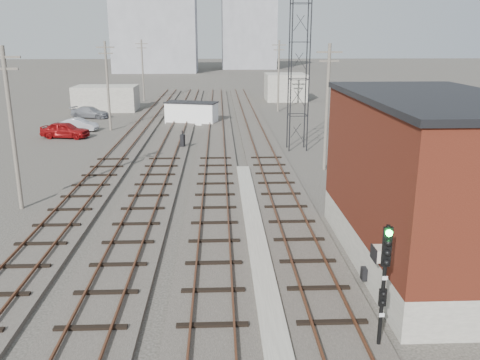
{
  "coord_description": "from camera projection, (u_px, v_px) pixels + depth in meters",
  "views": [
    {
      "loc": [
        -1.21,
        -7.88,
        9.45
      ],
      "look_at": [
        -0.14,
        17.66,
        2.2
      ],
      "focal_mm": 38.0,
      "sensor_mm": 36.0,
      "label": 1
    }
  ],
  "objects": [
    {
      "name": "platform_curb",
      "position": [
        257.0,
        244.0,
        23.65
      ],
      "size": [
        0.9,
        28.0,
        0.26
      ],
      "primitive_type": "cube",
      "color": "gray",
      "rests_on": "ground"
    },
    {
      "name": "shed_left",
      "position": [
        106.0,
        98.0,
        66.8
      ],
      "size": [
        8.0,
        5.0,
        3.2
      ],
      "primitive_type": "cube",
      "color": "gray",
      "rests_on": "ground"
    },
    {
      "name": "car_silver",
      "position": [
        79.0,
        125.0,
        52.47
      ],
      "size": [
        4.12,
        2.15,
        1.29
      ],
      "primitive_type": "imported",
      "rotation": [
        0.0,
        0.0,
        1.36
      ],
      "color": "#AEB0B6",
      "rests_on": "ground"
    },
    {
      "name": "switch_stand",
      "position": [
        183.0,
        141.0,
        44.06
      ],
      "size": [
        0.45,
        0.45,
        1.49
      ],
      "rotation": [
        0.0,
        0.0,
        -0.39
      ],
      "color": "black",
      "rests_on": "ground"
    },
    {
      "name": "utility_pole_left_a",
      "position": [
        12.0,
        125.0,
        27.62
      ],
      "size": [
        1.8,
        0.24,
        9.0
      ],
      "color": "#595147",
      "rests_on": "ground"
    },
    {
      "name": "lattice_tower",
      "position": [
        299.0,
        61.0,
        42.02
      ],
      "size": [
        1.6,
        1.6,
        15.0
      ],
      "color": "black",
      "rests_on": "ground"
    },
    {
      "name": "shed_right",
      "position": [
        285.0,
        87.0,
        77.31
      ],
      "size": [
        6.0,
        6.0,
        4.0
      ],
      "primitive_type": "cube",
      "color": "gray",
      "rests_on": "ground"
    },
    {
      "name": "ground",
      "position": [
        228.0,
        110.0,
        67.88
      ],
      "size": [
        320.0,
        320.0,
        0.0
      ],
      "primitive_type": "plane",
      "color": "#282621",
      "rests_on": "ground"
    },
    {
      "name": "track_right",
      "position": [
        258.0,
        139.0,
        47.76
      ],
      "size": [
        3.2,
        90.0,
        0.39
      ],
      "color": "#332D28",
      "rests_on": "ground"
    },
    {
      "name": "track_left",
      "position": [
        130.0,
        140.0,
        47.28
      ],
      "size": [
        3.2,
        90.0,
        0.39
      ],
      "color": "#332D28",
      "rests_on": "ground"
    },
    {
      "name": "utility_pole_right_a",
      "position": [
        327.0,
        104.0,
        36.07
      ],
      "size": [
        1.8,
        0.24,
        9.0
      ],
      "color": "#595147",
      "rests_on": "ground"
    },
    {
      "name": "apartment_right",
      "position": [
        249.0,
        24.0,
        151.16
      ],
      "size": [
        16.0,
        12.0,
        26.0
      ],
      "primitive_type": "cube",
      "color": "gray",
      "rests_on": "ground"
    },
    {
      "name": "site_trailer",
      "position": [
        192.0,
        113.0,
        56.88
      ],
      "size": [
        6.21,
        4.0,
        2.41
      ],
      "rotation": [
        0.0,
        0.0,
        -0.28
      ],
      "color": "white",
      "rests_on": "ground"
    },
    {
      "name": "signal_mast",
      "position": [
        384.0,
        278.0,
        15.22
      ],
      "size": [
        0.4,
        0.41,
        4.15
      ],
      "color": "gray",
      "rests_on": "ground"
    },
    {
      "name": "brick_building",
      "position": [
        429.0,
        182.0,
        21.05
      ],
      "size": [
        6.54,
        12.2,
        7.22
      ],
      "color": "gray",
      "rests_on": "ground"
    },
    {
      "name": "track_mid_left",
      "position": [
        173.0,
        140.0,
        47.44
      ],
      "size": [
        3.2,
        90.0,
        0.39
      ],
      "color": "#332D28",
      "rests_on": "ground"
    },
    {
      "name": "utility_pole_left_c",
      "position": [
        143.0,
        69.0,
        75.68
      ],
      "size": [
        1.8,
        0.24,
        9.0
      ],
      "color": "#595147",
      "rests_on": "ground"
    },
    {
      "name": "utility_pole_right_b",
      "position": [
        279.0,
        74.0,
        64.91
      ],
      "size": [
        1.8,
        0.24,
        9.0
      ],
      "color": "#595147",
      "rests_on": "ground"
    },
    {
      "name": "apartment_left",
      "position": [
        155.0,
        15.0,
        135.15
      ],
      "size": [
        22.0,
        14.0,
        30.0
      ],
      "primitive_type": "cube",
      "color": "gray",
      "rests_on": "ground"
    },
    {
      "name": "car_grey",
      "position": [
        90.0,
        112.0,
        60.8
      ],
      "size": [
        4.96,
        2.96,
        1.35
      ],
      "primitive_type": "imported",
      "rotation": [
        0.0,
        0.0,
        1.32
      ],
      "color": "gray",
      "rests_on": "ground"
    },
    {
      "name": "car_red",
      "position": [
        65.0,
        130.0,
        48.75
      ],
      "size": [
        4.86,
        2.64,
        1.57
      ],
      "primitive_type": "imported",
      "rotation": [
        0.0,
        0.0,
        1.39
      ],
      "color": "maroon",
      "rests_on": "ground"
    },
    {
      "name": "utility_pole_left_b",
      "position": [
        108.0,
        84.0,
        51.65
      ],
      "size": [
        1.8,
        0.24,
        9.0
      ],
      "color": "#595147",
      "rests_on": "ground"
    },
    {
      "name": "track_mid_right",
      "position": [
        216.0,
        140.0,
        47.6
      ],
      "size": [
        3.2,
        90.0,
        0.39
      ],
      "color": "#332D28",
      "rests_on": "ground"
    }
  ]
}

